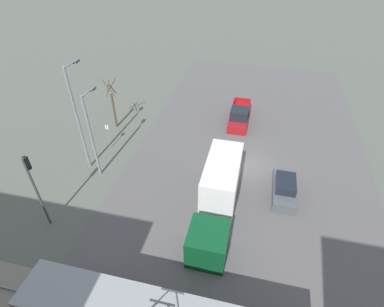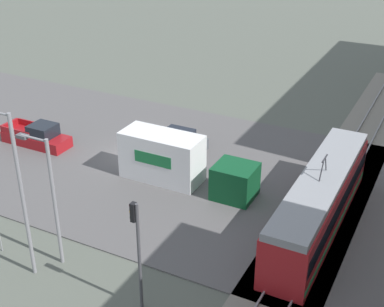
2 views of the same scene
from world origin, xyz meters
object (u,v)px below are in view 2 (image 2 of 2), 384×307
(pickup_truck, at_px, (37,136))
(traffic_light_pole, at_px, (137,243))
(box_truck, at_px, (179,162))
(street_lamp_near_crossing, at_px, (50,193))
(street_lamp_mid_block, at_px, (18,187))
(sedan_car_0, at_px, (179,140))
(light_rail_tram, at_px, (319,202))

(pickup_truck, relative_size, traffic_light_pole, 0.95)
(box_truck, distance_m, pickup_truck, 12.79)
(traffic_light_pole, bearing_deg, street_lamp_near_crossing, -99.76)
(street_lamp_near_crossing, height_order, street_lamp_mid_block, street_lamp_mid_block)
(sedan_car_0, xyz_separation_m, street_lamp_near_crossing, (15.31, 0.82, 3.62))
(street_lamp_near_crossing, bearing_deg, street_lamp_mid_block, -26.76)
(street_lamp_mid_block, bearing_deg, box_truck, 168.28)
(sedan_car_0, xyz_separation_m, traffic_light_pole, (16.32, 6.71, 3.10))
(pickup_truck, xyz_separation_m, traffic_light_pole, (11.68, 16.88, 3.03))
(sedan_car_0, bearing_deg, traffic_light_pole, 22.35)
(light_rail_tram, distance_m, traffic_light_pole, 12.22)
(street_lamp_near_crossing, relative_size, street_lamp_mid_block, 0.81)
(box_truck, xyz_separation_m, street_lamp_near_crossing, (10.49, -1.77, 2.69))
(light_rail_tram, xyz_separation_m, traffic_light_pole, (10.59, -5.76, 2.02))
(light_rail_tram, height_order, traffic_light_pole, traffic_light_pole)
(sedan_car_0, distance_m, traffic_light_pole, 17.92)
(light_rail_tram, relative_size, street_lamp_mid_block, 1.53)
(light_rail_tram, xyz_separation_m, sedan_car_0, (-5.73, -12.47, -1.08))
(light_rail_tram, xyz_separation_m, street_lamp_mid_block, (10.95, -12.34, 3.44))
(light_rail_tram, distance_m, street_lamp_mid_block, 16.85)
(box_truck, xyz_separation_m, sedan_car_0, (-4.82, -2.59, -0.93))
(light_rail_tram, bearing_deg, traffic_light_pole, -28.53)
(light_rail_tram, height_order, pickup_truck, light_rail_tram)
(sedan_car_0, relative_size, street_lamp_near_crossing, 0.57)
(box_truck, bearing_deg, light_rail_tram, 84.70)
(pickup_truck, height_order, street_lamp_near_crossing, street_lamp_near_crossing)
(pickup_truck, height_order, sedan_car_0, pickup_truck)
(light_rail_tram, bearing_deg, street_lamp_mid_block, -48.41)
(light_rail_tram, height_order, sedan_car_0, light_rail_tram)
(light_rail_tram, distance_m, box_truck, 9.92)
(pickup_truck, distance_m, street_lamp_mid_block, 16.46)
(box_truck, relative_size, sedan_car_0, 2.26)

